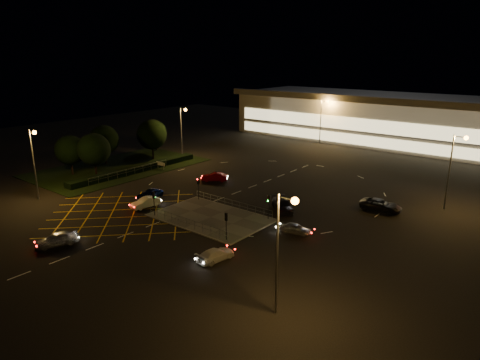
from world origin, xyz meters
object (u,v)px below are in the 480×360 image
Objects in this scene: signal_nw at (198,184)px; car_far_dkgrey at (282,205)px; car_queue_white at (146,203)px; car_left_blue at (149,195)px; car_right_silver at (295,229)px; signal_sw at (154,198)px; signal_ne at (268,202)px; car_east_grey at (381,205)px; car_approach_white at (216,255)px; car_circ_red at (214,177)px; signal_se at (226,221)px; car_near_silver at (57,239)px.

car_far_dkgrey is (11.54, 3.91, -1.61)m from signal_nw.
car_queue_white is 3.51m from car_left_blue.
signal_nw is 17.03m from car_right_silver.
car_queue_white reaches higher than car_right_silver.
signal_sw is 0.61× the size of car_far_dkgrey.
car_far_dkgrey reaches higher than car_queue_white.
signal_ne is 18.43m from car_left_blue.
signal_ne is at bearing 135.78° from car_east_grey.
car_far_dkgrey is 12.97m from car_east_grey.
car_left_blue is 19.16m from car_far_dkgrey.
signal_ne is (12.00, 0.00, 0.00)m from signal_nw.
signal_nw is 18.78m from car_approach_white.
car_circ_red is at bearing -74.29° from signal_sw.
signal_se reaches higher than car_far_dkgrey.
car_near_silver is at bearing -123.43° from signal_ne.
signal_se reaches higher than car_east_grey.
signal_ne is at bearing -90.00° from signal_se.
car_circ_red is at bearing 92.09° from car_east_grey.
signal_se is 0.75× the size of car_circ_red.
signal_sw is 29.53m from car_east_grey.
car_far_dkgrey is 7.61m from car_right_silver.
signal_nw is 0.78× the size of car_queue_white.
car_circ_red is 26.50m from car_east_grey.
car_circ_red is at bearing 152.96° from signal_ne.
signal_sw is at bearing -9.25° from car_approach_white.
signal_ne is at bearing 0.43° from car_left_blue.
signal_se is at bearing 129.48° from car_right_silver.
car_circ_red reaches higher than car_right_silver.
car_circ_red is at bearing 72.01° from car_left_blue.
signal_ne is 0.75× the size of car_approach_white.
signal_nw is 0.75× the size of car_approach_white.
car_left_blue is at bearing -12.50° from signal_se.
car_queue_white is at bearing 90.42° from car_right_silver.
signal_ne is at bearing 26.22° from car_circ_red.
car_near_silver is at bearing 34.82° from car_approach_white.
car_near_silver is 26.24m from car_right_silver.
signal_se is at bearing 8.53° from car_circ_red.
car_east_grey is at bearing 72.05° from car_near_silver.
signal_nw reaches higher than car_queue_white.
car_circ_red is (1.26, 12.51, 0.07)m from car_left_blue.
car_near_silver is at bearing -30.39° from car_circ_red.
signal_sw is at bearing 100.89° from car_near_silver.
car_right_silver is 23.73m from car_circ_red.
signal_se is at bearing 60.07° from car_near_silver.
car_approach_white is at bearing 5.56° from car_circ_red.
signal_sw is 0.75× the size of car_approach_white.
signal_nw is at bearing -33.65° from signal_se.
car_circ_red is (-1.14, 15.07, 0.03)m from car_queue_white.
signal_se is 0.59× the size of car_east_grey.
car_circ_red is at bearing -44.73° from signal_se.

